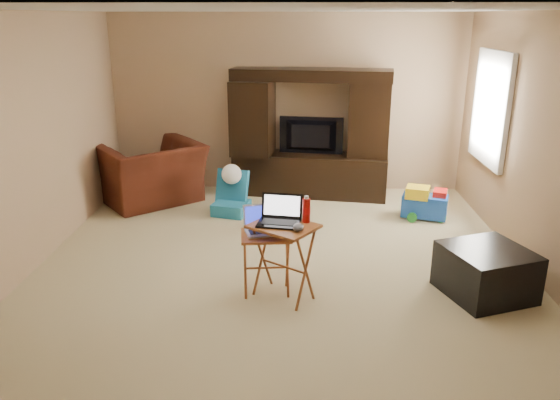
{
  "coord_description": "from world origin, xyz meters",
  "views": [
    {
      "loc": [
        0.18,
        -5.07,
        2.45
      ],
      "look_at": [
        0.0,
        -0.2,
        0.8
      ],
      "focal_mm": 35.0,
      "sensor_mm": 36.0,
      "label": 1
    }
  ],
  "objects_px": {
    "tray_table_left": "(266,264)",
    "child_rocker": "(231,193)",
    "television": "(310,136)",
    "recliner": "(151,173)",
    "water_bottle": "(306,211)",
    "laptop_right": "(279,211)",
    "plush_toy": "(267,216)",
    "mouse_left": "(287,235)",
    "entertainment_center": "(311,134)",
    "tray_table_right": "(283,262)",
    "mouse_right": "(298,227)",
    "ottoman": "(486,272)",
    "push_toy": "(425,202)",
    "laptop_left": "(263,221)"
  },
  "relations": [
    {
      "from": "tray_table_left",
      "to": "child_rocker",
      "type": "bearing_deg",
      "value": 99.2
    },
    {
      "from": "television",
      "to": "recliner",
      "type": "xyz_separation_m",
      "value": [
        -2.17,
        -0.41,
        -0.44
      ]
    },
    {
      "from": "water_bottle",
      "to": "laptop_right",
      "type": "bearing_deg",
      "value": -165.96
    },
    {
      "from": "television",
      "to": "plush_toy",
      "type": "distance_m",
      "value": 1.63
    },
    {
      "from": "child_rocker",
      "to": "laptop_right",
      "type": "xyz_separation_m",
      "value": [
        0.7,
        -2.16,
        0.55
      ]
    },
    {
      "from": "mouse_left",
      "to": "television",
      "type": "bearing_deg",
      "value": 85.15
    },
    {
      "from": "entertainment_center",
      "to": "laptop_right",
      "type": "xyz_separation_m",
      "value": [
        -0.33,
        -3.04,
        -0.06
      ]
    },
    {
      "from": "tray_table_right",
      "to": "mouse_right",
      "type": "bearing_deg",
      "value": -7.82
    },
    {
      "from": "child_rocker",
      "to": "mouse_left",
      "type": "height_order",
      "value": "mouse_left"
    },
    {
      "from": "ottoman",
      "to": "water_bottle",
      "type": "relative_size",
      "value": 3.21
    },
    {
      "from": "entertainment_center",
      "to": "tray_table_left",
      "type": "relative_size",
      "value": 3.72
    },
    {
      "from": "mouse_right",
      "to": "entertainment_center",
      "type": "bearing_deg",
      "value": 87.2
    },
    {
      "from": "ottoman",
      "to": "tray_table_right",
      "type": "relative_size",
      "value": 0.99
    },
    {
      "from": "mouse_right",
      "to": "plush_toy",
      "type": "bearing_deg",
      "value": 102.08
    },
    {
      "from": "plush_toy",
      "to": "child_rocker",
      "type": "bearing_deg",
      "value": 133.15
    },
    {
      "from": "tray_table_left",
      "to": "laptop_right",
      "type": "xyz_separation_m",
      "value": [
        0.12,
        -0.06,
        0.53
      ]
    },
    {
      "from": "television",
      "to": "water_bottle",
      "type": "bearing_deg",
      "value": 96.21
    },
    {
      "from": "recliner",
      "to": "child_rocker",
      "type": "bearing_deg",
      "value": 118.92
    },
    {
      "from": "plush_toy",
      "to": "tray_table_left",
      "type": "height_order",
      "value": "tray_table_left"
    },
    {
      "from": "plush_toy",
      "to": "push_toy",
      "type": "relative_size",
      "value": 0.63
    },
    {
      "from": "television",
      "to": "laptop_left",
      "type": "height_order",
      "value": "television"
    },
    {
      "from": "push_toy",
      "to": "tray_table_left",
      "type": "distance_m",
      "value": 2.79
    },
    {
      "from": "child_rocker",
      "to": "tray_table_left",
      "type": "distance_m",
      "value": 2.19
    },
    {
      "from": "mouse_left",
      "to": "mouse_right",
      "type": "xyz_separation_m",
      "value": [
        0.1,
        -0.13,
        0.13
      ]
    },
    {
      "from": "push_toy",
      "to": "ottoman",
      "type": "height_order",
      "value": "ottoman"
    },
    {
      "from": "mouse_right",
      "to": "ottoman",
      "type": "bearing_deg",
      "value": 7.88
    },
    {
      "from": "tray_table_right",
      "to": "push_toy",
      "type": "bearing_deg",
      "value": 85.77
    },
    {
      "from": "plush_toy",
      "to": "ottoman",
      "type": "xyz_separation_m",
      "value": [
        2.1,
        -1.54,
        0.05
      ]
    },
    {
      "from": "push_toy",
      "to": "mouse_right",
      "type": "xyz_separation_m",
      "value": [
        -1.6,
        -2.25,
        0.52
      ]
    },
    {
      "from": "television",
      "to": "push_toy",
      "type": "distance_m",
      "value": 1.83
    },
    {
      "from": "mouse_right",
      "to": "television",
      "type": "bearing_deg",
      "value": 87.19
    },
    {
      "from": "plush_toy",
      "to": "tray_table_right",
      "type": "relative_size",
      "value": 0.5
    },
    {
      "from": "mouse_left",
      "to": "recliner",
      "type": "bearing_deg",
      "value": 126.05
    },
    {
      "from": "plush_toy",
      "to": "mouse_right",
      "type": "height_order",
      "value": "mouse_right"
    },
    {
      "from": "push_toy",
      "to": "tray_table_left",
      "type": "bearing_deg",
      "value": -114.85
    },
    {
      "from": "television",
      "to": "tray_table_right",
      "type": "xyz_separation_m",
      "value": [
        -0.29,
        -3.04,
        -0.5
      ]
    },
    {
      "from": "laptop_left",
      "to": "laptop_right",
      "type": "height_order",
      "value": "laptop_right"
    },
    {
      "from": "mouse_right",
      "to": "push_toy",
      "type": "bearing_deg",
      "value": 54.56
    },
    {
      "from": "recliner",
      "to": "child_rocker",
      "type": "relative_size",
      "value": 2.24
    },
    {
      "from": "plush_toy",
      "to": "push_toy",
      "type": "xyz_separation_m",
      "value": [
        1.98,
        0.47,
        0.03
      ]
    },
    {
      "from": "recliner",
      "to": "tray_table_left",
      "type": "distance_m",
      "value": 3.09
    },
    {
      "from": "push_toy",
      "to": "tray_table_left",
      "type": "xyz_separation_m",
      "value": [
        -1.89,
        -2.05,
        0.08
      ]
    },
    {
      "from": "entertainment_center",
      "to": "mouse_right",
      "type": "relative_size",
      "value": 15.11
    },
    {
      "from": "television",
      "to": "ottoman",
      "type": "height_order",
      "value": "television"
    },
    {
      "from": "recliner",
      "to": "ottoman",
      "type": "bearing_deg",
      "value": 106.59
    },
    {
      "from": "child_rocker",
      "to": "water_bottle",
      "type": "relative_size",
      "value": 2.58
    },
    {
      "from": "child_rocker",
      "to": "laptop_left",
      "type": "xyz_separation_m",
      "value": [
        0.55,
        -2.08,
        0.42
      ]
    },
    {
      "from": "push_toy",
      "to": "mouse_left",
      "type": "xyz_separation_m",
      "value": [
        -1.7,
        -2.12,
        0.4
      ]
    },
    {
      "from": "tray_table_right",
      "to": "laptop_left",
      "type": "height_order",
      "value": "laptop_left"
    },
    {
      "from": "recliner",
      "to": "laptop_right",
      "type": "xyz_separation_m",
      "value": [
        1.85,
        -2.62,
        0.42
      ]
    }
  ]
}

